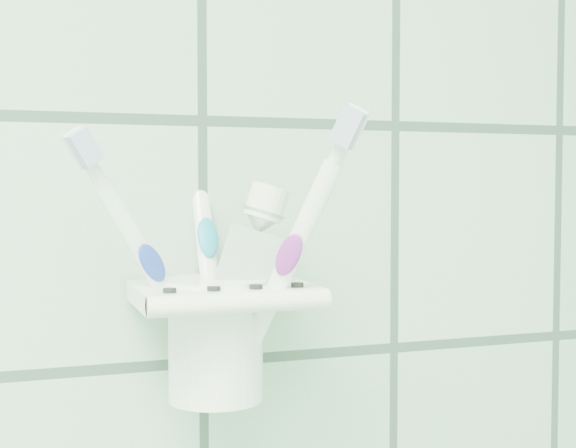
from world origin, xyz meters
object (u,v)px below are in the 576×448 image
Objects in this scene: cup at (216,334)px; toothbrush_pink at (217,238)px; holder_bracket at (222,296)px; toothbrush_orange at (230,233)px; toothpaste_tube at (210,268)px; toothbrush_blue at (221,231)px.

cup is 0.43× the size of toothbrush_pink.
toothbrush_pink reaches higher than holder_bracket.
toothbrush_orange is 0.03m from toothpaste_tube.
holder_bracket is 0.02m from toothpaste_tube.
toothbrush_blue reaches higher than cup.
toothpaste_tube is (-0.01, -0.01, 0.05)m from cup.
toothpaste_tube is at bearing -139.11° from toothbrush_pink.
holder_bracket is 0.05m from toothbrush_blue.
toothbrush_blue reaches higher than toothbrush_pink.
holder_bracket is 0.03m from cup.
holder_bracket is at bearing 32.51° from toothpaste_tube.
toothbrush_pink is 1.25× the size of toothpaste_tube.
toothbrush_pink is at bearing 88.55° from holder_bracket.
cup is 0.07m from toothbrush_orange.
toothbrush_pink reaches higher than toothpaste_tube.
holder_bracket is 1.41× the size of cup.
cup is (-0.00, 0.00, -0.03)m from holder_bracket.
toothbrush_pink is at bearing 80.09° from toothpaste_tube.
cup is 0.07m from toothbrush_pink.
cup is at bearing -130.20° from toothbrush_pink.
cup is at bearing 136.63° from holder_bracket.
holder_bracket is at bearing -150.92° from toothbrush_orange.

